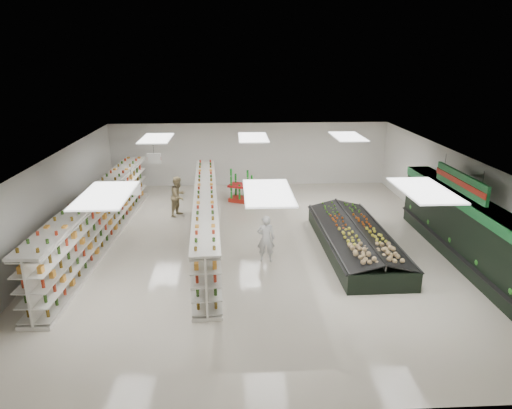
{
  "coord_description": "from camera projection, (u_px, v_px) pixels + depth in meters",
  "views": [
    {
      "loc": [
        -0.87,
        -14.88,
        6.43
      ],
      "look_at": [
        -0.06,
        0.61,
        1.33
      ],
      "focal_mm": 32.0,
      "sensor_mm": 36.0,
      "label": 1
    }
  ],
  "objects": [
    {
      "name": "wall_back",
      "position": [
        250.0,
        154.0,
        23.26
      ],
      "size": [
        14.0,
        0.02,
        3.2
      ],
      "primitive_type": "cube",
      "color": "white",
      "rests_on": "floor"
    },
    {
      "name": "wall_front",
      "position": [
        284.0,
        341.0,
        8.08
      ],
      "size": [
        14.0,
        0.02,
        3.2
      ],
      "primitive_type": "cube",
      "color": "white",
      "rests_on": "floor"
    },
    {
      "name": "floor",
      "position": [
        258.0,
        245.0,
        16.17
      ],
      "size": [
        16.0,
        16.0,
        0.0
      ],
      "primitive_type": "plane",
      "color": "beige",
      "rests_on": "ground"
    },
    {
      "name": "wall_right",
      "position": [
        457.0,
        199.0,
        16.02
      ],
      "size": [
        0.02,
        16.0,
        3.2
      ],
      "primitive_type": "cube",
      "color": "white",
      "rests_on": "floor"
    },
    {
      "name": "aisle_sign_far",
      "position": [
        154.0,
        158.0,
        17.02
      ],
      "size": [
        0.52,
        0.06,
        0.75
      ],
      "color": "white",
      "rests_on": "ceiling"
    },
    {
      "name": "shopper_main",
      "position": [
        266.0,
        239.0,
        14.72
      ],
      "size": [
        0.59,
        0.4,
        1.57
      ],
      "primitive_type": "imported",
      "rotation": [
        0.0,
        0.0,
        3.1
      ],
      "color": "white",
      "rests_on": "floor"
    },
    {
      "name": "produce_wall_case",
      "position": [
        463.0,
        224.0,
        14.69
      ],
      "size": [
        0.93,
        8.0,
        2.2
      ],
      "color": "black",
      "rests_on": "floor"
    },
    {
      "name": "wall_left",
      "position": [
        51.0,
        206.0,
        15.32
      ],
      "size": [
        0.02,
        16.0,
        3.2
      ],
      "primitive_type": "cube",
      "color": "white",
      "rests_on": "floor"
    },
    {
      "name": "ceiling",
      "position": [
        259.0,
        157.0,
        15.17
      ],
      "size": [
        14.0,
        16.0,
        0.02
      ],
      "primitive_type": "cube",
      "color": "white",
      "rests_on": "wall_back"
    },
    {
      "name": "aisle_sign_near",
      "position": [
        132.0,
        188.0,
        13.23
      ],
      "size": [
        0.52,
        0.06,
        0.75
      ],
      "color": "white",
      "rests_on": "ceiling"
    },
    {
      "name": "gondola_center",
      "position": [
        206.0,
        220.0,
        16.24
      ],
      "size": [
        1.34,
        10.55,
        1.82
      ],
      "rotation": [
        0.0,
        0.0,
        0.05
      ],
      "color": "white",
      "rests_on": "floor"
    },
    {
      "name": "gondola_left",
      "position": [
        101.0,
        219.0,
        16.18
      ],
      "size": [
        1.28,
        11.22,
        1.94
      ],
      "rotation": [
        0.0,
        0.0,
        -0.04
      ],
      "color": "white",
      "rests_on": "floor"
    },
    {
      "name": "produce_island",
      "position": [
        355.0,
        239.0,
        15.67
      ],
      "size": [
        2.33,
        6.23,
        0.93
      ],
      "rotation": [
        0.0,
        0.0,
        0.01
      ],
      "color": "black",
      "rests_on": "floor"
    },
    {
      "name": "soda_endcap",
      "position": [
        242.0,
        187.0,
        20.84
      ],
      "size": [
        1.32,
        1.13,
        1.42
      ],
      "rotation": [
        0.0,
        0.0,
        -0.4
      ],
      "color": "red",
      "rests_on": "floor"
    },
    {
      "name": "hortifruti_banner",
      "position": [
        461.0,
        182.0,
        14.23
      ],
      "size": [
        0.12,
        3.2,
        0.95
      ],
      "color": "#1C6C33",
      "rests_on": "ceiling"
    },
    {
      "name": "shopper_background",
      "position": [
        178.0,
        196.0,
        18.98
      ],
      "size": [
        0.82,
        0.95,
        1.67
      ],
      "primitive_type": "imported",
      "rotation": [
        0.0,
        0.0,
        1.08
      ],
      "color": "tan",
      "rests_on": "floor"
    }
  ]
}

